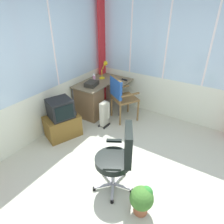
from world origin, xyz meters
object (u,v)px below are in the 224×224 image
Objects in this scene: paper_tray at (92,84)px; wooden_armchair at (120,94)px; tv_on_stand at (62,120)px; space_heater at (105,114)px; desk at (91,100)px; tv_remote at (124,80)px; desk_lamp at (105,67)px; office_chair at (119,155)px; spray_bottle at (94,78)px; potted_plant at (142,199)px.

wooden_armchair is (0.17, -0.62, -0.15)m from paper_tray.
tv_on_stand is 1.41× the size of space_heater.
desk is 1.21× the size of wooden_armchair.
wooden_armchair reaches higher than tv_remote.
desk_lamp is at bearing -0.43° from desk.
desk_lamp is 2.73× the size of tv_remote.
tv_on_stand is at bearing 179.39° from paper_tray.
tv_remote reaches higher than space_heater.
paper_tray is at bearing 155.27° from tv_remote.
paper_tray is 0.65m from wooden_armchair.
desk is at bearing 48.48° from office_chair.
office_chair is (-1.45, -1.57, -0.19)m from paper_tray.
desk_lamp is 0.62m from paper_tray.
space_heater is at bearing -169.64° from tv_remote.
paper_tray is at bearing -177.70° from desk_lamp.
paper_tray is at bearing -36.01° from desk.
paper_tray reaches higher than desk.
spray_bottle is 0.39× the size of space_heater.
tv_on_stand is (-0.96, 0.01, -0.44)m from paper_tray.
paper_tray is 0.38× the size of tv_on_stand.
tv_on_stand is at bearing -178.92° from desk.
potted_plant is (-2.31, -1.58, -0.51)m from tv_remote.
desk_lamp is at bearing 2.30° from paper_tray.
tv_remote is (0.11, -0.46, -0.26)m from desk_lamp.
spray_bottle is at bearing 48.84° from potted_plant.
wooden_armchair is 1.88m from office_chair.
desk_lamp is at bearing 32.63° from space_heater.
space_heater is at bearing -108.52° from desk.
office_chair is at bearing -135.07° from spray_bottle.
office_chair reaches higher than spray_bottle.
office_chair is at bearing -144.31° from tv_remote.
desk_lamp is 0.84m from wooden_armchair.
potted_plant is at bearing -128.97° from paper_tray.
tv_remote is at bearing -15.17° from tv_on_stand.
space_heater is (-0.41, -0.56, -0.56)m from spray_bottle.
tv_on_stand is 0.90m from space_heater.
spray_bottle is at bearing 22.60° from paper_tray.
spray_bottle is 0.90m from space_heater.
spray_bottle is 0.72× the size of paper_tray.
desk_lamp reaches higher than desk.
paper_tray is (-0.21, -0.09, -0.06)m from spray_bottle.
space_heater is (-0.78, -0.50, -0.73)m from desk_lamp.
wooden_armchair is at bearing 30.45° from office_chair.
desk_lamp reaches higher than spray_bottle.
space_heater is at bearing 159.53° from wooden_armchair.
office_chair is 1.67m from tv_on_stand.
paper_tray is 2.14m from office_chair.
space_heater is 1.37× the size of potted_plant.
potted_plant is at bearing -131.16° from spray_bottle.
paper_tray is (0.04, -0.03, 0.39)m from desk.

